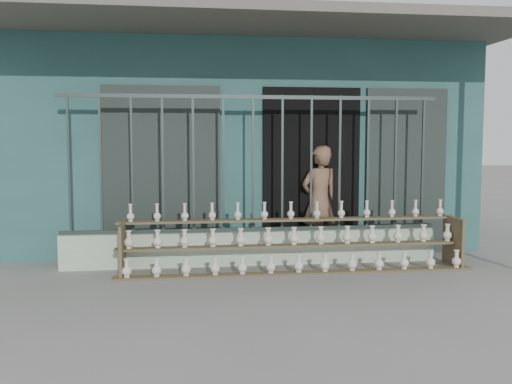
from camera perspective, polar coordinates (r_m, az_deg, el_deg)
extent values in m
plane|color=slate|center=(6.44, 1.19, -9.69)|extent=(60.00, 60.00, 0.00)
cube|color=#27524F|center=(10.50, -2.38, 4.87)|extent=(7.00, 5.00, 3.20)
cube|color=black|center=(8.20, 5.49, 1.98)|extent=(1.40, 0.12, 2.40)
cube|color=black|center=(7.95, -9.36, 1.83)|extent=(1.60, 0.08, 2.40)
cube|color=black|center=(8.59, 14.70, 1.97)|extent=(1.20, 0.08, 2.40)
cube|color=#59544C|center=(7.57, -0.21, 16.58)|extent=(7.40, 2.00, 0.12)
cube|color=#B4CBAE|center=(7.65, -0.30, -5.59)|extent=(5.00, 0.20, 0.45)
cube|color=#283330|center=(7.59, -18.20, 2.62)|extent=(0.03, 0.03, 1.80)
cube|color=#283330|center=(7.53, -15.27, 2.68)|extent=(0.03, 0.03, 1.80)
cube|color=#283330|center=(7.49, -12.29, 2.73)|extent=(0.03, 0.03, 1.80)
cube|color=#283330|center=(7.47, -9.29, 2.77)|extent=(0.03, 0.03, 1.80)
cube|color=#283330|center=(7.46, -6.28, 2.81)|extent=(0.03, 0.03, 1.80)
cube|color=#283330|center=(7.48, -3.28, 2.84)|extent=(0.03, 0.03, 1.80)
cube|color=#283330|center=(7.52, -0.30, 2.86)|extent=(0.03, 0.03, 1.80)
cube|color=#283330|center=(7.58, 2.64, 2.87)|extent=(0.03, 0.03, 1.80)
cube|color=#283330|center=(7.66, 5.53, 2.88)|extent=(0.03, 0.03, 1.80)
cube|color=#283330|center=(7.76, 8.35, 2.87)|extent=(0.03, 0.03, 1.80)
cube|color=#283330|center=(7.87, 11.10, 2.87)|extent=(0.03, 0.03, 1.80)
cube|color=#283330|center=(8.01, 13.76, 2.85)|extent=(0.03, 0.03, 1.80)
cube|color=#283330|center=(8.16, 16.32, 2.83)|extent=(0.03, 0.03, 1.80)
cube|color=#283330|center=(7.54, -0.30, 9.48)|extent=(5.00, 0.04, 0.05)
cube|color=#283330|center=(7.61, -0.30, -3.74)|extent=(5.00, 0.04, 0.05)
cube|color=brown|center=(7.14, 4.23, -8.10)|extent=(4.50, 0.18, 0.03)
cube|color=brown|center=(7.32, 3.85, -5.37)|extent=(4.50, 0.18, 0.03)
cube|color=brown|center=(7.52, 3.49, -2.78)|extent=(4.50, 0.18, 0.03)
cube|color=brown|center=(7.22, -13.22, -5.61)|extent=(0.04, 0.55, 0.64)
cube|color=brown|center=(8.02, 19.13, -4.68)|extent=(0.04, 0.55, 0.64)
imported|color=brown|center=(8.13, 6.37, -0.94)|extent=(0.67, 0.55, 1.58)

